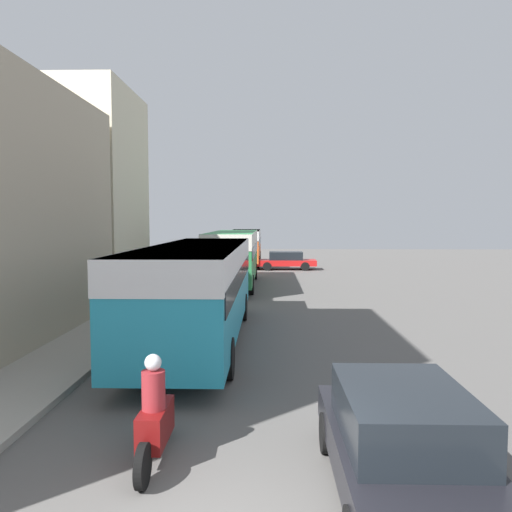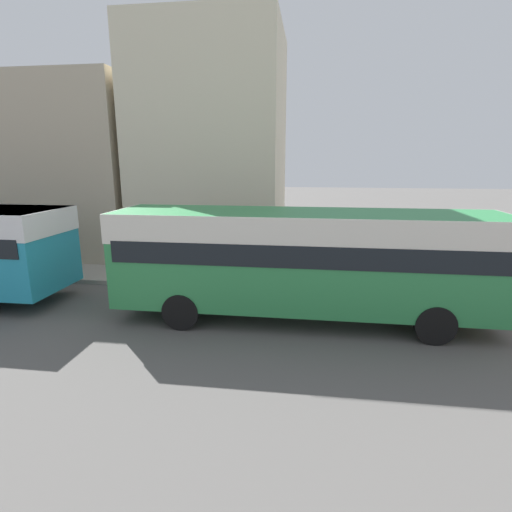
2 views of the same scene
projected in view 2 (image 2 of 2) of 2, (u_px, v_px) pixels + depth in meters
name	position (u px, v px, depth m)	size (l,w,h in m)	color
building_midblock	(51.00, 170.00, 19.07)	(5.29, 8.93, 8.01)	#BCAD93
building_far_terrace	(212.00, 149.00, 17.97)	(5.66, 6.21, 9.95)	beige
bus_following	(305.00, 251.00, 11.03)	(2.53, 10.57, 3.10)	#2D8447
pedestrian_near_curb	(457.00, 261.00, 13.71)	(0.44, 0.44, 1.85)	#232838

